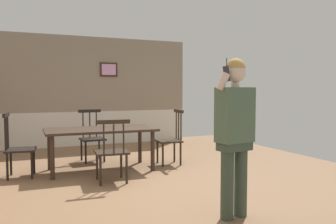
{
  "coord_description": "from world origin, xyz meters",
  "views": [
    {
      "loc": [
        -1.48,
        -5.05,
        1.38
      ],
      "look_at": [
        0.23,
        -1.14,
        1.11
      ],
      "focal_mm": 36.89,
      "sensor_mm": 36.0,
      "label": 1
    }
  ],
  "objects": [
    {
      "name": "room_back_partition",
      "position": [
        0.0,
        3.7,
        1.31
      ],
      "size": [
        5.52,
        0.17,
        2.71
      ],
      "color": "gray",
      "rests_on": "ground_plane"
    },
    {
      "name": "chair_opposite_corner",
      "position": [
        1.13,
        0.78,
        0.48
      ],
      "size": [
        0.46,
        0.46,
        1.02
      ],
      "rotation": [
        0.0,
        0.0,
        1.48
      ],
      "color": "#2D2319",
      "rests_on": "ground_plane"
    },
    {
      "name": "dining_table",
      "position": [
        -0.18,
        0.82,
        0.65
      ],
      "size": [
        1.86,
        0.97,
        0.72
      ],
      "rotation": [
        0.0,
        0.0,
        -0.03
      ],
      "color": "#38281E",
      "rests_on": "ground_plane"
    },
    {
      "name": "chair_near_window",
      "position": [
        -0.2,
        -0.03,
        0.47
      ],
      "size": [
        0.51,
        0.51,
        0.96
      ],
      "rotation": [
        0.0,
        0.0,
        -0.08
      ],
      "color": "#2D2319",
      "rests_on": "ground_plane"
    },
    {
      "name": "person_figure",
      "position": [
        0.65,
        -1.97,
        0.99
      ],
      "size": [
        0.55,
        0.28,
        1.72
      ],
      "rotation": [
        0.0,
        0.0,
        3.3
      ],
      "color": "#3A493A",
      "rests_on": "ground_plane"
    },
    {
      "name": "chair_at_table_head",
      "position": [
        -1.49,
        0.86,
        0.48
      ],
      "size": [
        0.49,
        0.49,
        1.03
      ],
      "rotation": [
        0.0,
        0.0,
        4.59
      ],
      "color": "black",
      "rests_on": "ground_plane"
    },
    {
      "name": "ground_plane",
      "position": [
        0.0,
        0.0,
        0.0
      ],
      "size": [
        8.13,
        8.13,
        0.0
      ],
      "primitive_type": "plane",
      "color": "#846042"
    },
    {
      "name": "chair_by_doorway",
      "position": [
        -0.16,
        1.67,
        0.47
      ],
      "size": [
        0.47,
        0.47,
        1.0
      ],
      "rotation": [
        0.0,
        0.0,
        3.2
      ],
      "color": "black",
      "rests_on": "ground_plane"
    }
  ]
}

